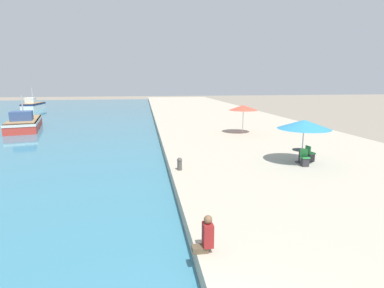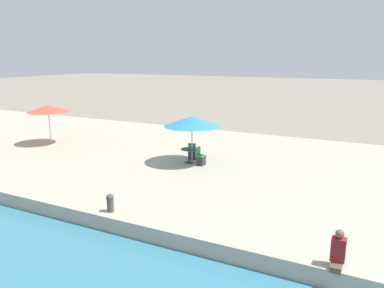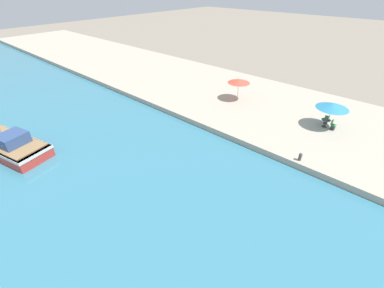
% 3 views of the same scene
% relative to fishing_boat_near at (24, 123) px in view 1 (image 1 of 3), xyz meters
% --- Properties ---
extents(quay_promenade, '(16.00, 90.00, 0.57)m').
position_rel_fishing_boat_near_xyz_m(quay_promenade, '(21.71, 7.04, -0.45)').
color(quay_promenade, '#B2A893').
rests_on(quay_promenade, ground_plane).
extents(fishing_boat_near, '(4.69, 8.67, 3.51)m').
position_rel_fishing_boat_near_xyz_m(fishing_boat_near, '(0.00, 0.00, 0.00)').
color(fishing_boat_near, red).
rests_on(fishing_boat_near, water_basin).
extents(fishing_boat_mid, '(2.33, 6.21, 3.81)m').
position_rel_fishing_boat_near_xyz_m(fishing_boat_mid, '(-6.99, 23.75, 0.06)').
color(fishing_boat_mid, white).
rests_on(fishing_boat_mid, water_basin).
extents(cafe_umbrella_pink, '(2.81, 2.81, 2.41)m').
position_rel_fishing_boat_near_xyz_m(cafe_umbrella_pink, '(20.96, -18.79, 1.99)').
color(cafe_umbrella_pink, '#B7B7B7').
rests_on(cafe_umbrella_pink, quay_promenade).
extents(cafe_umbrella_white, '(2.46, 2.46, 2.43)m').
position_rel_fishing_boat_near_xyz_m(cafe_umbrella_white, '(20.88, -8.96, 2.05)').
color(cafe_umbrella_white, '#B7B7B7').
rests_on(cafe_umbrella_white, quay_promenade).
extents(cafe_table, '(0.80, 0.80, 0.74)m').
position_rel_fishing_boat_near_xyz_m(cafe_table, '(20.91, -18.62, 0.36)').
color(cafe_table, '#333338').
rests_on(cafe_table, quay_promenade).
extents(cafe_chair_left, '(0.49, 0.46, 0.91)m').
position_rel_fishing_boat_near_xyz_m(cafe_chair_left, '(21.62, -18.51, 0.16)').
color(cafe_chair_left, '#2D2D33').
rests_on(cafe_chair_left, quay_promenade).
extents(cafe_chair_right, '(0.44, 0.47, 0.91)m').
position_rel_fishing_boat_near_xyz_m(cafe_chair_right, '(20.83, -19.34, 0.16)').
color(cafe_chair_right, '#2D2D33').
rests_on(cafe_chair_right, quay_promenade).
extents(person_at_quay, '(0.55, 0.36, 1.02)m').
position_rel_fishing_boat_near_xyz_m(person_at_quay, '(13.99, -26.50, 0.28)').
color(person_at_quay, brown).
rests_on(person_at_quay, quay_promenade).
extents(mooring_bollard, '(0.26, 0.26, 0.65)m').
position_rel_fishing_boat_near_xyz_m(mooring_bollard, '(14.17, -19.01, 0.18)').
color(mooring_bollard, '#4C4742').
rests_on(mooring_bollard, quay_promenade).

